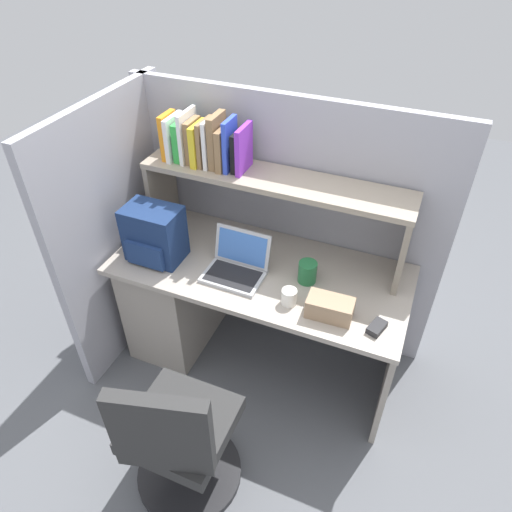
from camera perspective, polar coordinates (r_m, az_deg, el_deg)
name	(u,v)px	position (r m, az deg, el deg)	size (l,w,h in m)	color
ground_plane	(259,356)	(3.05, 0.37, -12.01)	(8.00, 8.00, 0.00)	#595B60
desk	(200,293)	(2.87, -6.83, -4.50)	(1.60, 0.70, 0.73)	#AAA093
cubicle_partition_rear	(284,224)	(2.78, 3.41, 3.92)	(1.84, 0.05, 1.55)	#9E9EA8
cubicle_partition_left	(121,231)	(2.83, -16.15, 2.95)	(0.05, 1.06, 1.55)	#9E9EA8
overhead_hutch	(274,194)	(2.47, 2.25, 7.58)	(1.44, 0.28, 0.45)	gray
reference_books_on_shelf	(205,142)	(2.51, -6.26, 13.60)	(0.46, 0.19, 0.28)	orange
laptop	(237,265)	(2.46, -2.35, -1.15)	(0.31, 0.26, 0.22)	#B7BABF
backpack	(154,235)	(2.57, -12.32, 2.55)	(0.30, 0.22, 0.31)	navy
computer_mouse	(377,327)	(2.26, 14.49, -8.41)	(0.06, 0.10, 0.03)	#262628
paper_cup	(289,297)	(2.30, 4.05, -4.97)	(0.08, 0.08, 0.08)	white
tissue_box	(330,308)	(2.26, 8.97, -6.23)	(0.22, 0.12, 0.10)	#9E7F60
snack_canister	(307,272)	(2.42, 6.26, -1.98)	(0.10, 0.10, 0.12)	#26723F
office_chair	(180,443)	(2.28, -9.29, -21.51)	(0.52, 0.53, 0.93)	black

